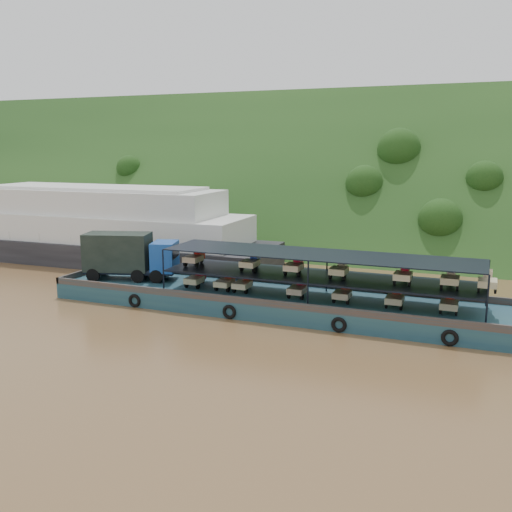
% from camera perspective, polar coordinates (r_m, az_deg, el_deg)
% --- Properties ---
extents(ground, '(160.00, 160.00, 0.00)m').
position_cam_1_polar(ground, '(44.81, 0.94, -4.88)').
color(ground, brown).
rests_on(ground, ground).
extents(hillside, '(140.00, 39.60, 39.60)m').
position_cam_1_polar(hillside, '(78.74, 10.41, 1.83)').
color(hillside, '#163413').
rests_on(hillside, ground).
extents(cargo_barge, '(35.00, 7.18, 5.08)m').
position_cam_1_polar(cargo_barge, '(43.80, -0.34, -3.50)').
color(cargo_barge, '#16374D').
rests_on(cargo_barge, ground).
extents(passenger_ferry, '(39.81, 10.87, 8.01)m').
position_cam_1_polar(passenger_ferry, '(64.08, -15.63, 2.69)').
color(passenger_ferry, black).
rests_on(passenger_ferry, ground).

